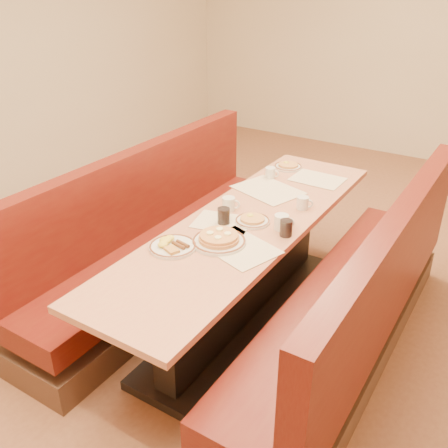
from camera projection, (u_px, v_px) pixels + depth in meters
The scene contains 19 objects.
ground at pixel (245, 319), 3.42m from camera, with size 8.00×8.00×0.00m, color #9E6647.
room_envelope at pixel (252, 15), 2.54m from camera, with size 6.04×8.04×2.82m.
diner_table at pixel (246, 273), 3.25m from camera, with size 0.70×2.50×0.75m.
booth_left at pixel (159, 245), 3.60m from camera, with size 0.55×2.50×1.05m.
booth_right at pixel (355, 311), 2.91m from camera, with size 0.55×2.50×1.05m.
placemat_near_left at pixel (223, 222), 3.06m from camera, with size 0.34×0.26×0.00m, color beige.
placemat_near_right at pixel (238, 247), 2.79m from camera, with size 0.42×0.31×0.00m, color beige.
placemat_far_left at pixel (268, 190), 3.51m from camera, with size 0.45×0.34×0.00m, color beige.
placemat_far_right at pixel (318, 179), 3.69m from camera, with size 0.37×0.28×0.00m, color beige.
pancake_plate at pixel (219, 240), 2.82m from camera, with size 0.31×0.31×0.07m.
eggs_plate at pixel (172, 246), 2.78m from camera, with size 0.27×0.27×0.05m.
extra_plate_mid at pixel (252, 220), 3.06m from camera, with size 0.22×0.22×0.04m.
extra_plate_far at pixel (288, 166), 3.90m from camera, with size 0.22×0.22×0.04m.
coffee_mug_a at pixel (282, 222), 2.97m from camera, with size 0.12×0.09×0.09m.
coffee_mug_b at pixel (229, 204), 3.20m from camera, with size 0.11×0.08×0.09m.
coffee_mug_c at pixel (303, 203), 3.22m from camera, with size 0.11×0.08×0.08m.
coffee_mug_d at pixel (271, 173), 3.70m from camera, with size 0.11×0.08×0.08m.
soda_tumbler_near at pixel (224, 216), 3.03m from camera, with size 0.08×0.08×0.10m.
soda_tumbler_mid at pixel (286, 228), 2.89m from camera, with size 0.07×0.07×0.10m.
Camera 1 is at (1.34, -2.40, 2.14)m, focal length 40.00 mm.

